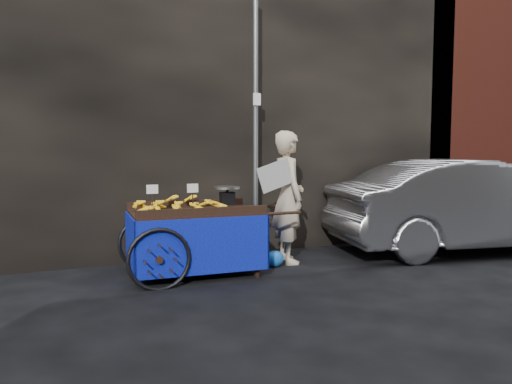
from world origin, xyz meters
name	(u,v)px	position (x,y,z in m)	size (l,w,h in m)	color
ground	(275,279)	(0.00, 0.00, 0.00)	(80.00, 80.00, 0.00)	black
building_wall	(231,101)	(0.39, 2.60, 2.50)	(13.50, 2.00, 5.00)	black
street_pole	(256,126)	(0.30, 1.30, 2.01)	(0.12, 0.10, 4.00)	slate
banana_cart	(191,217)	(-0.92, 0.62, 0.77)	(2.34, 1.22, 1.24)	black
vendor	(288,197)	(0.59, 0.78, 0.96)	(0.88, 0.76, 1.92)	#C4B192
plastic_bag	(275,259)	(0.28, 0.57, 0.12)	(0.26, 0.21, 0.23)	blue
parked_car	(470,205)	(3.66, 0.29, 0.74)	(1.58, 4.52, 1.49)	#B9BBC1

